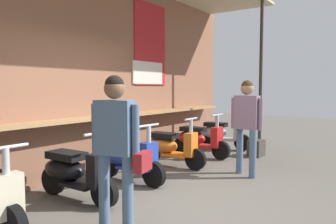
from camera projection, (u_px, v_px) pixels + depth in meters
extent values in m
plane|color=#605B54|center=(161.00, 203.00, 4.32)|extent=(29.33, 29.33, 0.00)
cube|color=#8C5B44|center=(60.00, 67.00, 5.33)|extent=(10.48, 0.25, 3.71)
cube|color=#A87F51|center=(74.00, 120.00, 5.22)|extent=(9.43, 0.36, 0.05)
cube|color=#B22328|center=(150.00, 45.00, 7.03)|extent=(1.05, 0.02, 1.74)
cube|color=beige|center=(148.00, 73.00, 7.00)|extent=(1.00, 0.03, 0.47)
cylinder|color=#332D28|center=(261.00, 76.00, 7.91)|extent=(0.08, 0.08, 3.64)
cube|color=beige|center=(7.00, 196.00, 3.19)|extent=(0.29, 0.17, 0.44)
cylinder|color=#B7B7BC|center=(7.00, 183.00, 3.19)|extent=(0.07, 0.07, 0.70)
cylinder|color=#B7B7BC|center=(5.00, 148.00, 3.16)|extent=(0.46, 0.05, 0.04)
ellipsoid|color=black|center=(64.00, 169.00, 4.54)|extent=(0.40, 0.71, 0.30)
cube|color=black|center=(67.00, 155.00, 4.50)|extent=(0.32, 0.56, 0.10)
cube|color=black|center=(82.00, 184.00, 4.36)|extent=(0.40, 0.51, 0.04)
cube|color=black|center=(98.00, 170.00, 4.18)|extent=(0.28, 0.17, 0.44)
cylinder|color=#B7B7BC|center=(98.00, 160.00, 4.17)|extent=(0.07, 0.07, 0.70)
cylinder|color=#B7B7BC|center=(98.00, 133.00, 4.15)|extent=(0.46, 0.05, 0.04)
cylinder|color=black|center=(104.00, 192.00, 4.15)|extent=(0.11, 0.40, 0.40)
cylinder|color=black|center=(53.00, 180.00, 4.69)|extent=(0.11, 0.40, 0.40)
ellipsoid|color=#233D9E|center=(119.00, 156.00, 5.44)|extent=(0.41, 0.72, 0.30)
cube|color=black|center=(121.00, 144.00, 5.39)|extent=(0.32, 0.56, 0.10)
cube|color=#233D9E|center=(135.00, 168.00, 5.24)|extent=(0.40, 0.52, 0.04)
cube|color=#233D9E|center=(149.00, 156.00, 5.04)|extent=(0.29, 0.17, 0.44)
cylinder|color=#B7B7BC|center=(149.00, 148.00, 5.03)|extent=(0.07, 0.07, 0.70)
cylinder|color=#B7B7BC|center=(149.00, 125.00, 5.01)|extent=(0.46, 0.05, 0.04)
cylinder|color=black|center=(154.00, 175.00, 5.00)|extent=(0.12, 0.40, 0.40)
cylinder|color=black|center=(109.00, 165.00, 5.60)|extent=(0.12, 0.40, 0.40)
ellipsoid|color=orange|center=(161.00, 145.00, 6.42)|extent=(0.42, 0.72, 0.30)
cube|color=black|center=(163.00, 135.00, 6.38)|extent=(0.33, 0.57, 0.10)
cube|color=orange|center=(177.00, 155.00, 6.26)|extent=(0.41, 0.52, 0.04)
cube|color=orange|center=(191.00, 145.00, 6.09)|extent=(0.29, 0.18, 0.44)
cylinder|color=#B7B7BC|center=(191.00, 138.00, 6.08)|extent=(0.07, 0.07, 0.70)
cylinder|color=#B7B7BC|center=(191.00, 119.00, 6.05)|extent=(0.46, 0.07, 0.04)
cylinder|color=black|center=(196.00, 159.00, 6.06)|extent=(0.13, 0.41, 0.40)
cylinder|color=black|center=(151.00, 154.00, 6.57)|extent=(0.13, 0.41, 0.40)
ellipsoid|color=red|center=(191.00, 138.00, 7.37)|extent=(0.40, 0.71, 0.30)
cube|color=black|center=(193.00, 129.00, 7.33)|extent=(0.32, 0.56, 0.10)
cube|color=red|center=(205.00, 146.00, 7.17)|extent=(0.40, 0.51, 0.04)
cube|color=red|center=(217.00, 137.00, 6.98)|extent=(0.29, 0.17, 0.44)
cylinder|color=#B7B7BC|center=(217.00, 131.00, 6.97)|extent=(0.07, 0.07, 0.70)
cylinder|color=#B7B7BC|center=(217.00, 115.00, 6.94)|extent=(0.46, 0.05, 0.04)
cylinder|color=black|center=(221.00, 150.00, 6.94)|extent=(0.11, 0.40, 0.40)
cylinder|color=black|center=(182.00, 145.00, 7.53)|extent=(0.11, 0.40, 0.40)
ellipsoid|color=#B2B5BA|center=(214.00, 132.00, 8.29)|extent=(0.43, 0.73, 0.30)
cube|color=black|center=(216.00, 124.00, 8.25)|extent=(0.34, 0.57, 0.10)
cube|color=#B2B5BA|center=(227.00, 139.00, 8.13)|extent=(0.41, 0.53, 0.04)
cube|color=#B2B5BA|center=(239.00, 131.00, 7.96)|extent=(0.29, 0.18, 0.44)
cylinder|color=#B7B7BC|center=(239.00, 126.00, 7.95)|extent=(0.07, 0.07, 0.70)
cylinder|color=#B7B7BC|center=(239.00, 112.00, 7.92)|extent=(0.46, 0.07, 0.04)
cylinder|color=black|center=(242.00, 143.00, 7.93)|extent=(0.13, 0.41, 0.40)
cylinder|color=black|center=(205.00, 139.00, 8.43)|extent=(0.13, 0.41, 0.40)
cylinder|color=slate|center=(104.00, 190.00, 3.58)|extent=(0.12, 0.12, 0.82)
cylinder|color=slate|center=(128.00, 194.00, 3.44)|extent=(0.12, 0.12, 0.82)
cube|color=slate|center=(115.00, 127.00, 3.46)|extent=(0.29, 0.44, 0.58)
sphere|color=brown|center=(114.00, 88.00, 3.43)|extent=(0.22, 0.22, 0.22)
sphere|color=black|center=(114.00, 85.00, 3.43)|extent=(0.20, 0.20, 0.20)
cylinder|color=slate|center=(95.00, 129.00, 3.55)|extent=(0.08, 0.08, 0.55)
cylinder|color=slate|center=(136.00, 131.00, 3.37)|extent=(0.08, 0.08, 0.55)
cube|color=maroon|center=(143.00, 162.00, 3.39)|extent=(0.28, 0.16, 0.20)
cylinder|color=slate|center=(240.00, 151.00, 5.83)|extent=(0.12, 0.12, 0.82)
cylinder|color=slate|center=(253.00, 154.00, 5.52)|extent=(0.12, 0.12, 0.82)
cube|color=gray|center=(247.00, 112.00, 5.62)|extent=(0.20, 0.41, 0.58)
sphere|color=#A37556|center=(247.00, 88.00, 5.59)|extent=(0.22, 0.22, 0.22)
sphere|color=#472D19|center=(247.00, 86.00, 5.59)|extent=(0.20, 0.20, 0.20)
cylinder|color=gray|center=(233.00, 113.00, 5.76)|extent=(0.08, 0.08, 0.54)
cylinder|color=gray|center=(261.00, 114.00, 5.48)|extent=(0.08, 0.08, 0.54)
cube|color=#3D3833|center=(256.00, 148.00, 7.29)|extent=(0.38, 0.32, 0.37)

